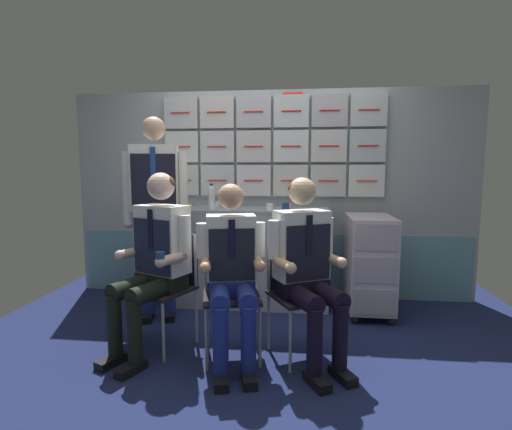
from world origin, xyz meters
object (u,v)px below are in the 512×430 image
at_px(crew_member_left, 155,253).
at_px(crew_member_center, 232,266).
at_px(water_bottle_short, 228,197).
at_px(folding_chair_center, 231,281).
at_px(paper_cup_blue, 217,204).
at_px(folding_chair_right, 296,281).
at_px(folding_chair_left, 171,276).
at_px(crew_member_standing, 156,198).
at_px(snack_banana, 184,206).
at_px(crew_member_right, 307,261).
at_px(service_trolley, 369,262).

bearing_deg(crew_member_left, crew_member_center, -10.56).
bearing_deg(crew_member_center, water_bottle_short, 101.72).
distance_m(folding_chair_center, paper_cup_blue, 1.27).
bearing_deg(folding_chair_center, folding_chair_right, 6.20).
xyz_separation_m(folding_chair_left, water_bottle_short, (0.28, 0.92, 0.55)).
bearing_deg(crew_member_standing, snack_banana, 76.65).
distance_m(folding_chair_left, crew_member_standing, 0.78).
bearing_deg(snack_banana, paper_cup_blue, 19.31).
bearing_deg(folding_chair_center, crew_member_standing, 144.30).
height_order(folding_chair_left, paper_cup_blue, paper_cup_blue).
xyz_separation_m(folding_chair_right, paper_cup_blue, (-0.82, 1.08, 0.46)).
distance_m(crew_member_center, folding_chair_right, 0.51).
relative_size(folding_chair_center, crew_member_center, 0.68).
bearing_deg(crew_member_center, crew_member_right, 7.71).
distance_m(crew_member_center, crew_member_right, 0.52).
distance_m(folding_chair_right, crew_member_right, 0.25).
height_order(water_bottle_short, snack_banana, water_bottle_short).
bearing_deg(folding_chair_left, service_trolley, 25.99).
bearing_deg(paper_cup_blue, snack_banana, -160.69).
bearing_deg(paper_cup_blue, folding_chair_right, -52.88).
relative_size(service_trolley, crew_member_center, 0.74).
bearing_deg(paper_cup_blue, water_bottle_short, -40.08).
bearing_deg(folding_chair_left, snack_banana, 99.86).
bearing_deg(paper_cup_blue, crew_member_left, -100.22).
relative_size(folding_chair_center, crew_member_right, 0.66).
height_order(crew_member_center, snack_banana, crew_member_center).
height_order(folding_chair_right, water_bottle_short, water_bottle_short).
distance_m(folding_chair_center, snack_banana, 1.29).
height_order(folding_chair_left, crew_member_standing, crew_member_standing).
height_order(crew_member_center, crew_member_right, crew_member_right).
bearing_deg(service_trolley, crew_member_right, -121.28).
height_order(crew_member_standing, snack_banana, crew_member_standing).
bearing_deg(crew_member_standing, folding_chair_left, -58.90).
bearing_deg(crew_member_center, crew_member_left, 169.44).
relative_size(service_trolley, crew_member_right, 0.71).
xyz_separation_m(service_trolley, crew_member_left, (-1.70, -0.94, 0.25)).
xyz_separation_m(folding_chair_center, snack_banana, (-0.65, 1.02, 0.45)).
bearing_deg(crew_member_right, folding_chair_left, 169.97).
bearing_deg(service_trolley, folding_chair_center, -142.09).
distance_m(folding_chair_center, folding_chair_right, 0.48).
relative_size(crew_member_center, crew_member_standing, 0.70).
relative_size(crew_member_center, crew_member_right, 0.97).
relative_size(crew_member_left, crew_member_center, 1.06).
xyz_separation_m(service_trolley, water_bottle_short, (-1.35, 0.13, 0.59)).
bearing_deg(folding_chair_right, service_trolley, 51.41).
relative_size(crew_member_right, snack_banana, 7.51).
xyz_separation_m(crew_member_center, folding_chair_right, (0.44, 0.21, -0.16)).
distance_m(water_bottle_short, paper_cup_blue, 0.19).
distance_m(folding_chair_right, crew_member_standing, 1.45).
bearing_deg(folding_chair_left, folding_chair_right, -2.57).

